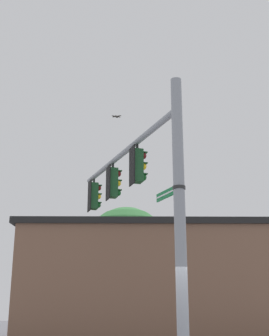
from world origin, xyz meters
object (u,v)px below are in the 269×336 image
(traffic_light_mid_outer, at_px, (94,196))
(street_name_sign, at_px, (173,191))
(traffic_light_mid_inner, at_px, (113,183))
(bird_flying, at_px, (116,117))
(traffic_light_nearest_pole, at_px, (138,166))

(traffic_light_mid_outer, xyz_separation_m, street_name_sign, (6.76, 0.58, -1.32))
(traffic_light_mid_inner, height_order, bird_flying, bird_flying)
(traffic_light_nearest_pole, bearing_deg, traffic_light_mid_outer, -174.94)
(traffic_light_nearest_pole, distance_m, street_name_sign, 2.68)
(traffic_light_mid_outer, relative_size, bird_flying, 3.13)
(bird_flying, bearing_deg, street_name_sign, -6.19)
(traffic_light_mid_inner, distance_m, bird_flying, 7.02)
(traffic_light_mid_inner, relative_size, traffic_light_mid_outer, 1.00)
(traffic_light_mid_outer, height_order, bird_flying, bird_flying)
(traffic_light_mid_inner, bearing_deg, traffic_light_mid_outer, -174.94)
(street_name_sign, xyz_separation_m, bird_flying, (-9.52, 1.03, 6.06))
(traffic_light_nearest_pole, relative_size, traffic_light_mid_outer, 1.00)
(traffic_light_mid_inner, bearing_deg, street_name_sign, 4.79)
(traffic_light_mid_inner, height_order, traffic_light_mid_outer, same)
(traffic_light_mid_inner, xyz_separation_m, traffic_light_mid_outer, (-2.22, -0.20, 0.00))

